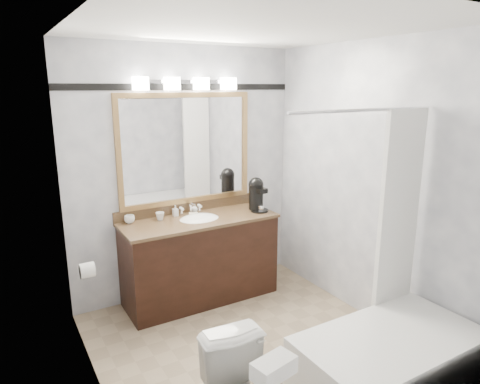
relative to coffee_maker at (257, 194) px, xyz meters
name	(u,v)px	position (x,y,z in m)	size (l,w,h in m)	color
room	(255,203)	(-0.63, -0.97, 0.22)	(2.42, 2.62, 2.52)	gray
vanity	(200,257)	(-0.63, 0.05, -0.59)	(1.53, 0.58, 0.97)	black
mirror	(186,149)	(-0.63, 0.31, 0.47)	(1.40, 0.04, 1.10)	#AC834D
vanity_light_bar	(187,83)	(-0.63, 0.26, 1.10)	(1.02, 0.14, 0.12)	silver
accent_stripe	(184,87)	(-0.63, 0.32, 1.07)	(2.40, 0.01, 0.06)	black
bathtub	(390,355)	(-0.08, -1.87, -0.75)	(1.30, 0.75, 1.96)	white
tp_roll	(87,270)	(-1.77, -0.30, -0.33)	(0.12, 0.12, 0.11)	white
tissue_box	(274,368)	(-1.23, -2.09, -0.28)	(0.23, 0.12, 0.09)	white
coffee_maker	(257,194)	(0.00, 0.00, 0.00)	(0.18, 0.23, 0.35)	black
cup_left	(129,219)	(-1.26, 0.24, -0.14)	(0.10, 0.10, 0.08)	white
cup_right	(160,216)	(-0.98, 0.19, -0.14)	(0.08, 0.08, 0.08)	white
soap_bottle_a	(175,211)	(-0.80, 0.24, -0.13)	(0.05, 0.05, 0.11)	white
soap_bottle_b	(194,208)	(-0.58, 0.27, -0.14)	(0.07, 0.07, 0.09)	white
soap_bar	(194,214)	(-0.64, 0.17, -0.17)	(0.09, 0.05, 0.03)	beige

